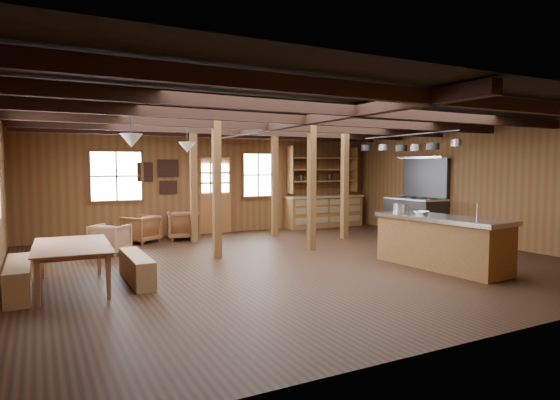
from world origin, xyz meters
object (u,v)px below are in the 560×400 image
dining_table (75,266)px  armchair_a (141,229)px  commercial_range (417,210)px  kitchen_island (441,242)px  armchair_c (110,239)px  armchair_b (183,225)px

dining_table → armchair_a: size_ratio=2.63×
dining_table → armchair_a: bearing=-21.5°
commercial_range → dining_table: 8.73m
dining_table → kitchen_island: bearing=-101.6°
armchair_c → commercial_range: bearing=-150.5°
kitchen_island → armchair_a: bearing=122.7°
kitchen_island → armchair_a: kitchen_island is taller
dining_table → armchair_a: dining_table is taller
commercial_range → armchair_a: 7.15m
kitchen_island → armchair_c: size_ratio=3.73×
armchair_a → armchair_c: armchair_a is taller
kitchen_island → armchair_b: bearing=114.9°
dining_table → armchair_a: 4.31m
dining_table → armchair_c: size_ratio=2.76×
kitchen_island → armchair_a: size_ratio=3.56×
armchair_a → armchair_b: bearing=148.5°
kitchen_island → commercial_range: commercial_range is taller
armchair_a → commercial_range: bearing=128.2°
commercial_range → dining_table: commercial_range is taller
kitchen_island → armchair_b: 6.36m
commercial_range → dining_table: (-8.54, -1.77, -0.33)m
commercial_range → armchair_a: size_ratio=2.92×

